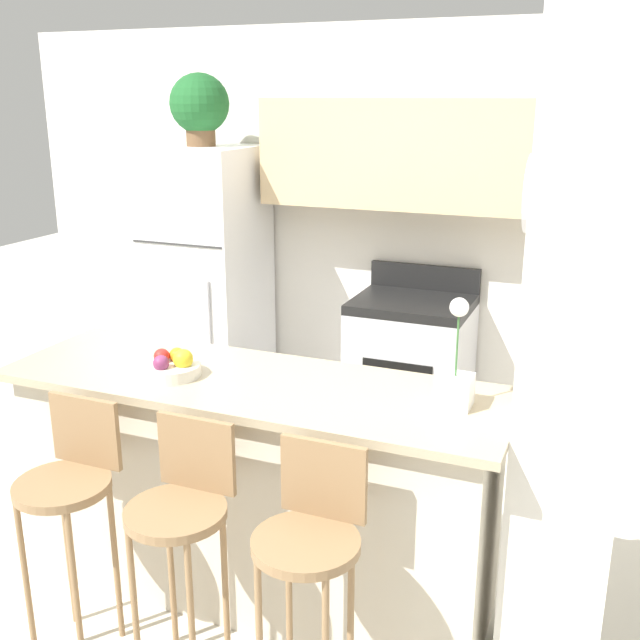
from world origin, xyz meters
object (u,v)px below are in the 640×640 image
object	(u,v)px
bar_stool_mid	(182,516)
trash_bin	(268,405)
potted_plant_on_fridge	(200,106)
fruit_bowl	(172,366)
refrigerator	(207,282)
bar_stool_left	(70,489)
stove_range	(410,368)
bar_stool_right	(310,546)
orchid_vase	(455,379)

from	to	relation	value
bar_stool_mid	trash_bin	xyz separation A→B (m)	(-0.67, 2.04, -0.50)
potted_plant_on_fridge	trash_bin	distance (m)	1.95
bar_stool_mid	fruit_bowl	distance (m)	0.68
refrigerator	potted_plant_on_fridge	world-z (taller)	potted_plant_on_fridge
bar_stool_left	potted_plant_on_fridge	world-z (taller)	potted_plant_on_fridge
stove_range	bar_stool_right	size ratio (longest dim) A/B	1.05
stove_range	orchid_vase	size ratio (longest dim) A/B	2.55
potted_plant_on_fridge	bar_stool_right	bearing A→B (deg)	-52.91
potted_plant_on_fridge	bar_stool_left	bearing A→B (deg)	-72.14
bar_stool_right	fruit_bowl	bearing A→B (deg)	149.96
orchid_vase	trash_bin	xyz separation A→B (m)	(-1.49, 1.43, -0.92)
trash_bin	stove_range	bearing A→B (deg)	19.67
bar_stool_right	potted_plant_on_fridge	world-z (taller)	potted_plant_on_fridge
bar_stool_left	trash_bin	distance (m)	2.10
orchid_vase	fruit_bowl	world-z (taller)	orchid_vase
potted_plant_on_fridge	orchid_vase	bearing A→B (deg)	-39.21
bar_stool_left	fruit_bowl	bearing A→B (deg)	70.74
stove_range	orchid_vase	world-z (taller)	orchid_vase
stove_range	trash_bin	size ratio (longest dim) A/B	2.82
bar_stool_left	orchid_vase	xyz separation A→B (m)	(1.32, 0.61, 0.42)
potted_plant_on_fridge	fruit_bowl	world-z (taller)	potted_plant_on_fridge
refrigerator	bar_stool_right	bearing A→B (deg)	-52.91
bar_stool_left	bar_stool_right	xyz separation A→B (m)	(0.99, 0.00, 0.00)
trash_bin	bar_stool_right	bearing A→B (deg)	-60.17
orchid_vase	bar_stool_left	bearing A→B (deg)	-155.27
stove_range	orchid_vase	xyz separation A→B (m)	(0.64, -1.74, 0.65)
bar_stool_left	orchid_vase	world-z (taller)	orchid_vase
refrigerator	fruit_bowl	distance (m)	2.02
bar_stool_right	fruit_bowl	size ratio (longest dim) A/B	4.14
refrigerator	bar_stool_mid	world-z (taller)	refrigerator
orchid_vase	bar_stool_mid	bearing A→B (deg)	-143.58
bar_stool_mid	refrigerator	bearing A→B (deg)	118.33
bar_stool_mid	bar_stool_left	bearing A→B (deg)	180.00
bar_stool_mid	potted_plant_on_fridge	bearing A→B (deg)	118.33
stove_range	fruit_bowl	world-z (taller)	fruit_bowl
orchid_vase	stove_range	bearing A→B (deg)	110.13
refrigerator	bar_stool_left	bearing A→B (deg)	-72.14
bar_stool_mid	trash_bin	world-z (taller)	bar_stool_mid
bar_stool_left	bar_stool_mid	distance (m)	0.49
fruit_bowl	bar_stool_left	bearing A→B (deg)	-109.26
potted_plant_on_fridge	trash_bin	xyz separation A→B (m)	(0.56, -0.25, -1.86)
refrigerator	fruit_bowl	size ratio (longest dim) A/B	7.32
stove_range	bar_stool_right	xyz separation A→B (m)	(0.31, -2.34, 0.22)
bar_stool_right	orchid_vase	size ratio (longest dim) A/B	2.42
refrigerator	trash_bin	xyz separation A→B (m)	(0.56, -0.25, -0.71)
stove_range	fruit_bowl	bearing A→B (deg)	-105.43
bar_stool_right	bar_stool_mid	bearing A→B (deg)	180.00
orchid_vase	refrigerator	bearing A→B (deg)	140.79
stove_range	bar_stool_right	world-z (taller)	stove_range
bar_stool_right	trash_bin	xyz separation A→B (m)	(-1.17, 2.04, -0.50)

